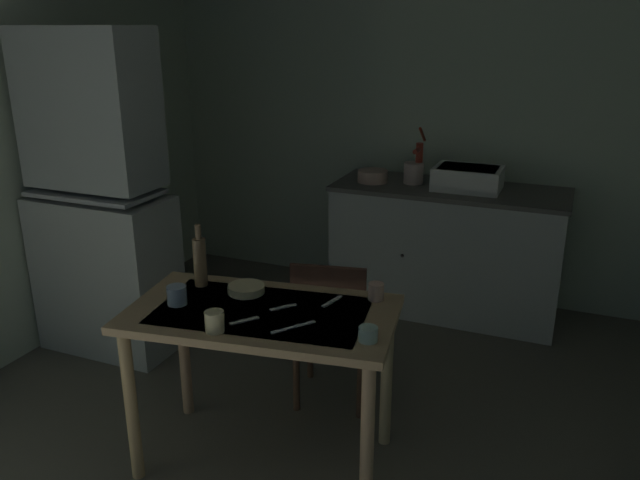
% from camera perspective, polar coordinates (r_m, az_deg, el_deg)
% --- Properties ---
extents(ground_plane, '(5.28, 5.28, 0.00)m').
position_cam_1_polar(ground_plane, '(3.30, -2.59, -17.55)').
color(ground_plane, '#565348').
extents(wall_back, '(3.91, 0.10, 2.45)m').
position_cam_1_polar(wall_back, '(4.78, 8.50, 9.86)').
color(wall_back, beige).
rests_on(wall_back, ground).
extents(hutch_cabinet, '(0.83, 0.45, 1.95)m').
position_cam_1_polar(hutch_cabinet, '(4.02, -19.15, 2.75)').
color(hutch_cabinet, '#ACB2AC').
rests_on(hutch_cabinet, ground).
extents(counter_cabinet, '(1.58, 0.64, 0.90)m').
position_cam_1_polar(counter_cabinet, '(4.55, 11.25, -0.85)').
color(counter_cabinet, '#ACB2AC').
rests_on(counter_cabinet, ground).
extents(sink_basin, '(0.44, 0.34, 0.15)m').
position_cam_1_polar(sink_basin, '(4.38, 13.15, 5.47)').
color(sink_basin, silver).
rests_on(sink_basin, counter_cabinet).
extents(hand_pump, '(0.05, 0.27, 0.39)m').
position_cam_1_polar(hand_pump, '(4.47, 8.88, 7.21)').
color(hand_pump, maroon).
rests_on(hand_pump, counter_cabinet).
extents(mixing_bowl_counter, '(0.21, 0.21, 0.08)m').
position_cam_1_polar(mixing_bowl_counter, '(4.49, 4.75, 5.75)').
color(mixing_bowl_counter, tan).
rests_on(mixing_bowl_counter, counter_cabinet).
extents(stoneware_crock, '(0.14, 0.14, 0.15)m').
position_cam_1_polar(stoneware_crock, '(4.48, 8.41, 5.98)').
color(stoneware_crock, beige).
rests_on(stoneware_crock, counter_cabinet).
extents(dining_table, '(1.25, 0.81, 0.77)m').
position_cam_1_polar(dining_table, '(2.85, -5.22, -8.37)').
color(dining_table, tan).
rests_on(dining_table, ground).
extents(chair_far_side, '(0.47, 0.47, 0.84)m').
position_cam_1_polar(chair_far_side, '(3.35, 1.08, -7.84)').
color(chair_far_side, '#4B3122').
rests_on(chair_far_side, ground).
extents(serving_bowl_wide, '(0.17, 0.17, 0.04)m').
position_cam_1_polar(serving_bowl_wide, '(2.97, -6.66, -4.39)').
color(serving_bowl_wide, beige).
rests_on(serving_bowl_wide, dining_table).
extents(mug_dark, '(0.09, 0.09, 0.09)m').
position_cam_1_polar(mug_dark, '(2.90, -12.75, -4.86)').
color(mug_dark, '#9EB2C6').
rests_on(mug_dark, dining_table).
extents(mug_tall, '(0.08, 0.08, 0.06)m').
position_cam_1_polar(mug_tall, '(2.53, 4.35, -8.43)').
color(mug_tall, '#ADD1C1').
rests_on(mug_tall, dining_table).
extents(teacup_cream, '(0.07, 0.07, 0.08)m').
position_cam_1_polar(teacup_cream, '(2.88, 5.06, -4.64)').
color(teacup_cream, tan).
rests_on(teacup_cream, dining_table).
extents(teacup_mint, '(0.08, 0.08, 0.09)m').
position_cam_1_polar(teacup_mint, '(2.62, -9.46, -7.24)').
color(teacup_mint, beige).
rests_on(teacup_mint, dining_table).
extents(glass_bottle, '(0.06, 0.06, 0.30)m').
position_cam_1_polar(glass_bottle, '(3.05, -10.75, -1.83)').
color(glass_bottle, olive).
rests_on(glass_bottle, dining_table).
extents(table_knife, '(0.13, 0.18, 0.00)m').
position_cam_1_polar(table_knife, '(2.64, -2.42, -7.82)').
color(table_knife, silver).
rests_on(table_knife, dining_table).
extents(teaspoon_near_bowl, '(0.05, 0.14, 0.00)m').
position_cam_1_polar(teaspoon_near_bowl, '(2.86, 1.09, -5.53)').
color(teaspoon_near_bowl, beige).
rests_on(teaspoon_near_bowl, dining_table).
extents(teaspoon_by_cup, '(0.09, 0.11, 0.00)m').
position_cam_1_polar(teaspoon_by_cup, '(2.81, -3.34, -6.05)').
color(teaspoon_by_cup, beige).
rests_on(teaspoon_by_cup, dining_table).
extents(serving_spoon, '(0.10, 0.12, 0.00)m').
position_cam_1_polar(serving_spoon, '(2.71, -6.83, -7.21)').
color(serving_spoon, beige).
rests_on(serving_spoon, dining_table).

